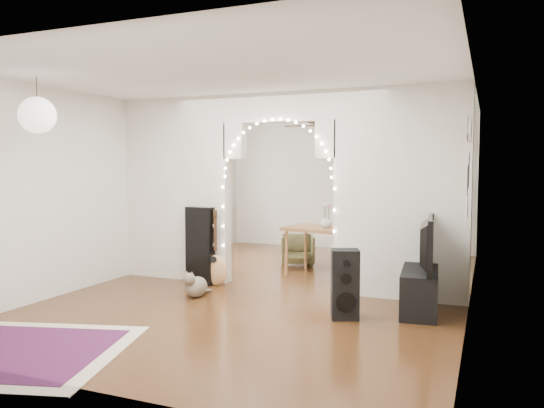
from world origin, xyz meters
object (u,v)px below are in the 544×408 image
at_px(dining_table, 326,232).
at_px(dining_chair_right, 375,244).
at_px(bookcase, 382,213).
at_px(media_console, 420,291).
at_px(acoustic_guitar, 216,258).
at_px(dining_chair_left, 297,250).
at_px(floor_speaker, 345,284).

relative_size(dining_table, dining_chair_right, 2.28).
height_order(dining_table, dining_chair_right, dining_table).
relative_size(bookcase, dining_chair_right, 2.70).
bearing_deg(media_console, acoustic_guitar, 168.19).
distance_m(bookcase, dining_chair_left, 2.19).
distance_m(dining_table, dining_chair_left, 1.07).
xyz_separation_m(media_console, dining_table, (-1.60, 1.58, 0.43)).
bearing_deg(dining_chair_right, dining_table, -107.38).
xyz_separation_m(dining_table, dining_chair_left, (-0.71, 0.68, -0.42)).
distance_m(floor_speaker, dining_table, 2.33).
relative_size(bookcase, dining_chair_left, 2.71).
xyz_separation_m(bookcase, dining_chair_right, (0.02, -0.70, -0.52)).
bearing_deg(bookcase, acoustic_guitar, -113.62).
xyz_separation_m(acoustic_guitar, dining_chair_right, (1.66, 3.05, -0.14)).
distance_m(acoustic_guitar, dining_table, 1.79).
bearing_deg(bookcase, dining_chair_left, -120.94).
relative_size(bookcase, dining_table, 1.19).
xyz_separation_m(media_console, dining_chair_left, (-2.30, 2.26, 0.01)).
relative_size(floor_speaker, dining_chair_left, 1.35).
relative_size(floor_speaker, media_console, 0.78).
distance_m(floor_speaker, bookcase, 4.70).
relative_size(media_console, bookcase, 0.64).
bearing_deg(dining_chair_right, acoustic_guitar, -123.33).
bearing_deg(dining_chair_left, acoustic_guitar, -128.29).
bearing_deg(floor_speaker, acoustic_guitar, 136.66).
bearing_deg(media_console, dining_chair_right, 104.32).
bearing_deg(dining_table, dining_chair_right, 86.77).
xyz_separation_m(dining_chair_left, dining_chair_right, (1.11, 1.12, 0.00)).
height_order(acoustic_guitar, dining_chair_left, acoustic_guitar).
height_order(media_console, dining_chair_left, dining_chair_left).
height_order(floor_speaker, dining_table, floor_speaker).
height_order(dining_table, dining_chair_left, dining_table).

